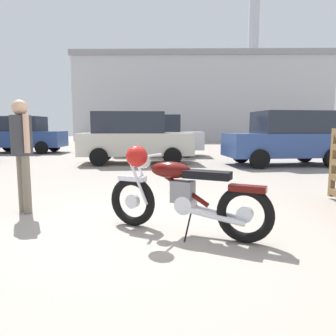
# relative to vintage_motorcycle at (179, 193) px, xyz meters

# --- Properties ---
(ground_plane) EXTENTS (80.00, 80.00, 0.00)m
(ground_plane) POSITION_rel_vintage_motorcycle_xyz_m (-0.33, 0.28, -0.49)
(ground_plane) COLOR gray
(vintage_motorcycle) EXTENTS (1.90, 1.05, 1.07)m
(vintage_motorcycle) POSITION_rel_vintage_motorcycle_xyz_m (0.00, 0.00, 0.00)
(vintage_motorcycle) COLOR black
(vintage_motorcycle) RESTS_ON ground_plane
(bystander) EXTENTS (0.34, 0.35, 1.66)m
(bystander) POSITION_rel_vintage_motorcycle_xyz_m (-2.24, 1.01, 0.53)
(bystander) COLOR #706656
(bystander) RESTS_ON ground_plane
(dark_sedan_left) EXTENTS (3.95, 1.93, 1.78)m
(dark_sedan_left) POSITION_rel_vintage_motorcycle_xyz_m (-0.31, 10.29, 0.43)
(dark_sedan_left) COLOR black
(dark_sedan_left) RESTS_ON ground_plane
(silver_sedan_mid) EXTENTS (4.03, 2.08, 1.78)m
(silver_sedan_mid) POSITION_rel_vintage_motorcycle_xyz_m (4.06, 6.74, 0.43)
(silver_sedan_mid) COLOR black
(silver_sedan_mid) RESTS_ON ground_plane
(blue_hatchback_right) EXTENTS (3.98, 1.99, 1.78)m
(blue_hatchback_right) POSITION_rel_vintage_motorcycle_xyz_m (-1.09, 7.50, 0.43)
(blue_hatchback_right) COLOR black
(blue_hatchback_right) RESTS_ON ground_plane
(white_estate_far) EXTENTS (3.96, 1.94, 1.78)m
(white_estate_far) POSITION_rel_vintage_motorcycle_xyz_m (-6.95, 12.22, 0.43)
(white_estate_far) COLOR black
(white_estate_far) RESTS_ON ground_plane
(industrial_building) EXTENTS (24.24, 14.05, 16.88)m
(industrial_building) POSITION_rel_vintage_motorcycle_xyz_m (4.08, 31.15, 3.57)
(industrial_building) COLOR #B2B2B7
(industrial_building) RESTS_ON ground_plane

